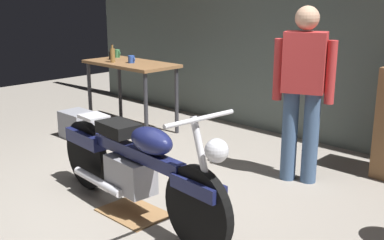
{
  "coord_description": "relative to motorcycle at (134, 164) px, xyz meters",
  "views": [
    {
      "loc": [
        2.95,
        -2.34,
        1.78
      ],
      "look_at": [
        0.03,
        0.7,
        0.65
      ],
      "focal_mm": 44.53,
      "sensor_mm": 36.0,
      "label": 1
    }
  ],
  "objects": [
    {
      "name": "bottle",
      "position": [
        -2.19,
        1.46,
        0.55
      ],
      "size": [
        0.06,
        0.06,
        0.24
      ],
      "color": "olive",
      "rests_on": "workbench"
    },
    {
      "name": "mug_black_matte",
      "position": [
        -2.43,
        1.62,
        0.5
      ],
      "size": [
        0.11,
        0.07,
        0.11
      ],
      "color": "black",
      "rests_on": "workbench"
    },
    {
      "name": "ground_plane",
      "position": [
        -0.12,
        0.06,
        -0.45
      ],
      "size": [
        12.0,
        12.0,
        0.0
      ],
      "primitive_type": "plane",
      "color": "gray"
    },
    {
      "name": "person_standing",
      "position": [
        0.56,
        1.59,
        0.48
      ],
      "size": [
        0.53,
        0.35,
        1.67
      ],
      "rotation": [
        0.0,
        0.0,
        3.54
      ],
      "color": "#40597C",
      "rests_on": "ground_plane"
    },
    {
      "name": "mug_blue_enamel",
      "position": [
        -1.98,
        1.6,
        0.5
      ],
      "size": [
        0.12,
        0.08,
        0.1
      ],
      "color": "#2D51AD",
      "rests_on": "workbench"
    },
    {
      "name": "workbench",
      "position": [
        -2.04,
        1.64,
        0.34
      ],
      "size": [
        1.3,
        0.64,
        0.9
      ],
      "color": "brown",
      "rests_on": "ground_plane"
    },
    {
      "name": "drip_tray",
      "position": [
        -0.04,
        0.0,
        -0.44
      ],
      "size": [
        0.56,
        0.4,
        0.01
      ],
      "primitive_type": "cube",
      "color": "olive",
      "rests_on": "ground_plane"
    },
    {
      "name": "motorcycle",
      "position": [
        0.0,
        0.0,
        0.0
      ],
      "size": [
        2.19,
        0.6,
        1.0
      ],
      "rotation": [
        0.0,
        0.0,
        -0.08
      ],
      "color": "black",
      "rests_on": "ground_plane"
    },
    {
      "name": "back_wall",
      "position": [
        -0.12,
        2.86,
        1.1
      ],
      "size": [
        8.0,
        0.12,
        3.1
      ],
      "primitive_type": "cube",
      "color": "#56605B",
      "rests_on": "ground_plane"
    },
    {
      "name": "mug_green_speckled",
      "position": [
        -2.54,
        1.8,
        0.51
      ],
      "size": [
        0.12,
        0.08,
        0.11
      ],
      "color": "#3D7F4C",
      "rests_on": "workbench"
    },
    {
      "name": "storage_bin",
      "position": [
        -2.19,
        0.89,
        -0.28
      ],
      "size": [
        0.44,
        0.32,
        0.34
      ],
      "primitive_type": "cube",
      "color": "gray",
      "rests_on": "ground_plane"
    }
  ]
}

